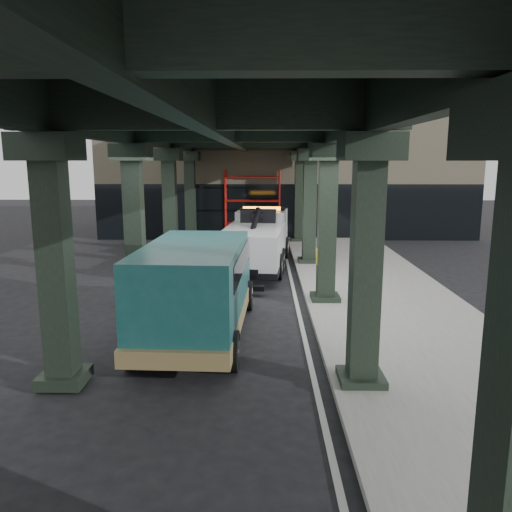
{
  "coord_description": "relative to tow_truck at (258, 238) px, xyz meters",
  "views": [
    {
      "loc": [
        0.64,
        -13.4,
        4.5
      ],
      "look_at": [
        0.41,
        1.22,
        1.7
      ],
      "focal_mm": 35.0,
      "sensor_mm": 36.0,
      "label": 1
    }
  ],
  "objects": [
    {
      "name": "ground",
      "position": [
        -0.38,
        -7.48,
        -1.26
      ],
      "size": [
        90.0,
        90.0,
        0.0
      ],
      "primitive_type": "plane",
      "color": "black",
      "rests_on": "ground"
    },
    {
      "name": "viaduct",
      "position": [
        -0.78,
        -5.48,
        4.2
      ],
      "size": [
        7.4,
        32.0,
        6.4
      ],
      "color": "black",
      "rests_on": "ground"
    },
    {
      "name": "towed_van",
      "position": [
        -1.43,
        -8.7,
        0.09
      ],
      "size": [
        2.72,
        6.29,
        2.51
      ],
      "rotation": [
        0.0,
        0.0,
        -0.04
      ],
      "color": "#134444",
      "rests_on": "ground"
    },
    {
      "name": "sidewalk",
      "position": [
        4.12,
        -5.48,
        -1.18
      ],
      "size": [
        5.0,
        40.0,
        0.15
      ],
      "primitive_type": "cube",
      "color": "gray",
      "rests_on": "ground"
    },
    {
      "name": "building",
      "position": [
        1.62,
        12.52,
        2.74
      ],
      "size": [
        22.0,
        10.0,
        8.0
      ],
      "primitive_type": "cube",
      "color": "#C6B793",
      "rests_on": "ground"
    },
    {
      "name": "tow_truck",
      "position": [
        0.0,
        0.0,
        0.0
      ],
      "size": [
        2.95,
        8.04,
        2.58
      ],
      "rotation": [
        0.0,
        0.0,
        -0.1
      ],
      "color": "black",
      "rests_on": "ground"
    },
    {
      "name": "lane_stripe",
      "position": [
        1.32,
        -5.48,
        -1.25
      ],
      "size": [
        0.12,
        38.0,
        0.01
      ],
      "primitive_type": "cube",
      "color": "silver",
      "rests_on": "ground"
    },
    {
      "name": "scaffolding",
      "position": [
        -0.38,
        7.16,
        0.85
      ],
      "size": [
        3.08,
        0.88,
        4.0
      ],
      "color": "#B0140E",
      "rests_on": "ground"
    }
  ]
}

